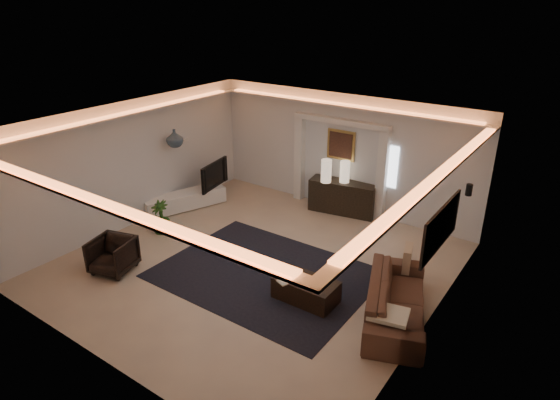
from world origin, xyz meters
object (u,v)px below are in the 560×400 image
Objects in this scene: sofa at (396,300)px; armchair at (113,255)px; coffee_table at (306,290)px; console at (343,197)px.

armchair is (-5.10, -1.79, 0.01)m from sofa.
sofa reaches higher than coffee_table.
console is 2.15× the size of armchair.
console is at bearing 108.57° from coffee_table.
armchair is (-3.61, -1.35, 0.14)m from coffee_table.
sofa is 5.41m from armchair.
armchair reaches higher than coffee_table.
armchair is at bearing -124.71° from console.
coffee_table is at bearing 86.22° from sofa.
console is 5.57m from armchair.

